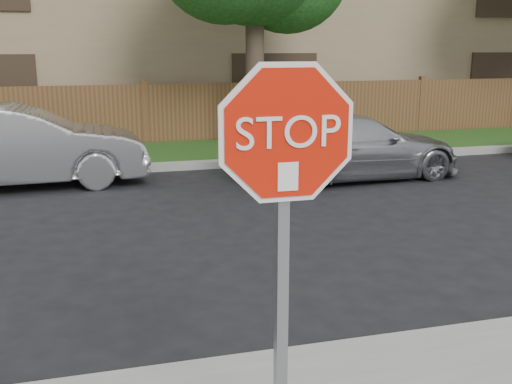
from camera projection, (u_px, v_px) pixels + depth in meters
name	position (u px, v px, depth m)	size (l,w,h in m)	color
ground	(269.00, 360.00, 5.05)	(90.00, 90.00, 0.00)	black
far_curb	(160.00, 167.00, 12.66)	(70.00, 0.30, 0.15)	gray
grass_strip	(152.00, 154.00, 14.21)	(70.00, 3.00, 0.12)	#1E4714
fence	(145.00, 116.00, 15.54)	(70.00, 0.12, 1.60)	brown
apartment_building	(127.00, 16.00, 20.13)	(35.20, 9.20, 7.20)	#957A5C
stop_sign	(285.00, 194.00, 3.13)	(1.01, 0.13, 2.55)	gray
sedan_left	(19.00, 147.00, 11.04)	(1.61, 4.62, 1.52)	#B0B1B5
sedan_right	(352.00, 146.00, 11.80)	(1.79, 4.41, 1.28)	#A5A8AC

